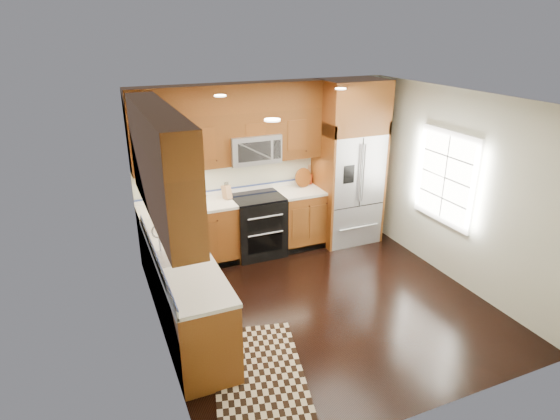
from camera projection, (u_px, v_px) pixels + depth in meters
name	position (u px, v px, depth m)	size (l,w,h in m)	color
ground	(322.00, 303.00, 6.05)	(4.00, 4.00, 0.00)	black
wall_back	(264.00, 166.00, 7.28)	(4.00, 0.02, 2.60)	beige
wall_left	(155.00, 238.00, 4.84)	(0.02, 4.00, 2.60)	beige
wall_right	(456.00, 188.00, 6.30)	(0.02, 4.00, 2.60)	beige
window	(446.00, 177.00, 6.42)	(0.04, 1.10, 1.30)	white
base_cabinets	(209.00, 260.00, 6.20)	(2.85, 3.00, 0.90)	brown
countertop	(215.00, 223.00, 6.18)	(2.86, 3.01, 0.04)	white
upper_cabinets	(204.00, 140.00, 5.81)	(2.85, 3.00, 1.15)	brown
range	(258.00, 226.00, 7.21)	(0.76, 0.67, 0.95)	black
microwave	(253.00, 148.00, 6.88)	(0.76, 0.40, 0.42)	#B2B2B7
refrigerator	(349.00, 163.00, 7.43)	(0.98, 0.75, 2.60)	#B2B2B7
sink_faucet	(178.00, 251.00, 5.25)	(0.54, 0.44, 0.37)	#B2B2B7
rug	(258.00, 370.00, 4.87)	(0.91, 1.52, 0.01)	black
knife_block	(227.00, 192.00, 6.93)	(0.13, 0.15, 0.26)	#A87A51
utensil_crock	(309.00, 177.00, 7.59)	(0.14, 0.14, 0.31)	#B63416
cutting_board	(303.00, 186.00, 7.48)	(0.31, 0.31, 0.02)	brown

